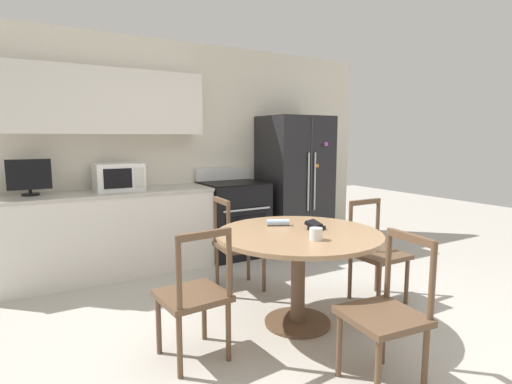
{
  "coord_description": "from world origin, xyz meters",
  "views": [
    {
      "loc": [
        -1.79,
        -2.1,
        1.46
      ],
      "look_at": [
        0.1,
        1.15,
        0.95
      ],
      "focal_mm": 28.0,
      "sensor_mm": 36.0,
      "label": 1
    }
  ],
  "objects": [
    {
      "name": "microwave",
      "position": [
        -0.92,
        2.34,
        1.05
      ],
      "size": [
        0.49,
        0.4,
        0.29
      ],
      "color": "white",
      "rests_on": "kitchen_counter"
    },
    {
      "name": "oven_range",
      "position": [
        0.42,
        2.26,
        0.47
      ],
      "size": [
        0.74,
        0.68,
        1.08
      ],
      "color": "black",
      "rests_on": "ground_plane"
    },
    {
      "name": "countertop_tv",
      "position": [
        -1.76,
        2.35,
        1.09
      ],
      "size": [
        0.39,
        0.16,
        0.36
      ],
      "color": "black",
      "rests_on": "kitchen_counter"
    },
    {
      "name": "dining_chair_far",
      "position": [
        -0.07,
        1.21,
        0.43
      ],
      "size": [
        0.45,
        0.45,
        0.9
      ],
      "rotation": [
        0.0,
        0.0,
        4.65
      ],
      "color": "brown",
      "rests_on": "ground_plane"
    },
    {
      "name": "ground_plane",
      "position": [
        0.0,
        0.0,
        0.0
      ],
      "size": [
        14.0,
        14.0,
        0.0
      ],
      "primitive_type": "plane",
      "color": "#B2ADA3"
    },
    {
      "name": "dining_chair_left",
      "position": [
        -0.89,
        0.25,
        0.43
      ],
      "size": [
        0.45,
        0.45,
        0.9
      ],
      "rotation": [
        0.0,
        0.0,
        6.36
      ],
      "color": "brown",
      "rests_on": "ground_plane"
    },
    {
      "name": "back_wall",
      "position": [
        -0.3,
        2.59,
        1.45
      ],
      "size": [
        5.2,
        0.44,
        2.6
      ],
      "color": "silver",
      "rests_on": "ground_plane"
    },
    {
      "name": "kitchen_counter",
      "position": [
        -1.09,
        2.29,
        0.45
      ],
      "size": [
        2.25,
        0.64,
        0.9
      ],
      "color": "silver",
      "rests_on": "ground_plane"
    },
    {
      "name": "dining_table",
      "position": [
        -0.0,
        0.33,
        0.61
      ],
      "size": [
        1.27,
        1.27,
        0.74
      ],
      "color": "#997551",
      "rests_on": "ground_plane"
    },
    {
      "name": "refrigerator",
      "position": [
        1.32,
        2.23,
        0.87
      ],
      "size": [
        0.83,
        0.74,
        1.74
      ],
      "color": "black",
      "rests_on": "ground_plane"
    },
    {
      "name": "candle_glass",
      "position": [
        -0.04,
        0.07,
        0.78
      ],
      "size": [
        0.09,
        0.09,
        0.09
      ],
      "color": "silver",
      "rests_on": "dining_table"
    },
    {
      "name": "wallet",
      "position": [
        0.16,
        0.33,
        0.77
      ],
      "size": [
        0.15,
        0.16,
        0.07
      ],
      "color": "black",
      "rests_on": "dining_table"
    },
    {
      "name": "dining_chair_right",
      "position": [
        0.88,
        0.35,
        0.43
      ],
      "size": [
        0.42,
        0.42,
        0.9
      ],
      "rotation": [
        0.0,
        0.0,
        3.14
      ],
      "color": "brown",
      "rests_on": "ground_plane"
    },
    {
      "name": "folded_napkin",
      "position": [
        -0.02,
        0.59,
        0.77
      ],
      "size": [
        0.19,
        0.13,
        0.05
      ],
      "color": "#A3BCDB",
      "rests_on": "dining_table"
    },
    {
      "name": "dining_chair_near",
      "position": [
        -0.01,
        -0.57,
        0.43
      ],
      "size": [
        0.46,
        0.46,
        0.9
      ],
      "rotation": [
        0.0,
        0.0,
        1.47
      ],
      "color": "brown",
      "rests_on": "ground_plane"
    }
  ]
}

